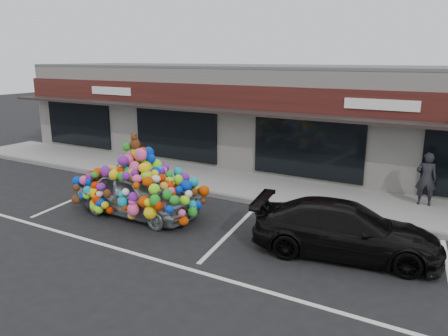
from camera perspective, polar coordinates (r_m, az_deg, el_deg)
The scene contains 10 objects.
ground at distance 13.55m, azimuth -9.74°, elevation -6.03°, with size 90.00×90.00×0.00m, color black.
shop_building at distance 20.07m, azimuth 5.69°, elevation 7.06°, with size 24.00×7.20×4.31m.
sidewalk at distance 16.62m, azimuth -0.91°, elevation -1.73°, with size 26.00×3.00×0.15m, color gray.
kerb at distance 15.41m, azimuth -3.80°, elevation -3.05°, with size 26.00×0.18×0.16m, color slate.
parking_stripe_left at distance 15.83m, azimuth -18.23°, elevation -3.55°, with size 0.12×4.40×0.01m, color silver.
parking_stripe_mid at distance 12.21m, azimuth 1.13°, elevation -8.12°, with size 0.12×4.40×0.01m, color silver.
lane_line at distance 10.74m, azimuth -9.37°, elevation -11.59°, with size 14.00×0.12×0.01m, color silver.
toy_car at distance 13.35m, azimuth -11.25°, elevation -2.68°, with size 2.85×4.20×2.43m.
black_sedan at distance 10.95m, azimuth 15.56°, elevation -7.76°, with size 4.43×1.80×1.29m, color black.
pedestrian_a at distance 14.93m, azimuth 24.89°, elevation -1.29°, with size 0.61×0.40×1.68m, color black.
Camera 1 is at (8.28, -9.67, 4.65)m, focal length 35.00 mm.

